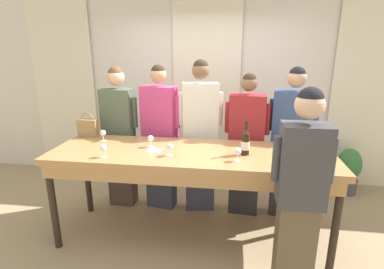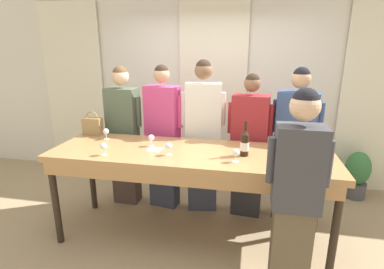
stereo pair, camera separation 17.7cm
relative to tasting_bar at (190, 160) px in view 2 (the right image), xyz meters
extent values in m
plane|color=tan|center=(0.00, 0.02, -0.91)|extent=(18.00, 18.00, 0.00)
cube|color=silver|center=(0.00, 1.73, 0.49)|extent=(12.00, 0.06, 2.80)
cube|color=#EFE5C6|center=(-2.28, 1.67, 0.43)|extent=(0.99, 0.03, 2.69)
cube|color=#EFE5C6|center=(0.00, 1.67, 0.43)|extent=(0.99, 0.03, 2.69)
cube|color=#EFE5C6|center=(2.28, 1.67, 0.43)|extent=(0.99, 0.03, 2.69)
cube|color=#B27F4C|center=(0.00, 0.02, 0.05)|extent=(2.84, 0.88, 0.06)
cube|color=#B27F4C|center=(0.00, -0.40, -0.04)|extent=(2.73, 0.03, 0.12)
cylinder|color=#2D2319|center=(-1.35, -0.34, -0.45)|extent=(0.07, 0.07, 0.93)
cylinder|color=#2D2319|center=(1.35, -0.34, -0.45)|extent=(0.07, 0.07, 0.93)
cylinder|color=#2D2319|center=(-1.35, 0.39, -0.45)|extent=(0.07, 0.07, 0.93)
cylinder|color=#2D2319|center=(1.35, 0.39, -0.45)|extent=(0.07, 0.07, 0.93)
cylinder|color=black|center=(0.54, 0.00, 0.19)|extent=(0.08, 0.08, 0.21)
cone|color=black|center=(0.54, 0.00, 0.32)|extent=(0.08, 0.08, 0.04)
cylinder|color=black|center=(0.54, 0.00, 0.38)|extent=(0.03, 0.03, 0.09)
cylinder|color=white|center=(0.54, 0.00, 0.18)|extent=(0.08, 0.08, 0.08)
cube|color=#997A4C|center=(-1.26, 0.38, 0.19)|extent=(0.22, 0.11, 0.21)
torus|color=#997A4C|center=(-1.26, 0.38, 0.30)|extent=(0.15, 0.01, 0.15)
cylinder|color=white|center=(-0.80, -0.26, 0.09)|extent=(0.06, 0.06, 0.00)
cylinder|color=white|center=(-0.80, -0.26, 0.12)|extent=(0.01, 0.01, 0.06)
sphere|color=white|center=(-0.80, -0.26, 0.18)|extent=(0.07, 0.07, 0.07)
cylinder|color=white|center=(1.10, 0.13, 0.09)|extent=(0.06, 0.06, 0.00)
cylinder|color=white|center=(1.10, 0.13, 0.12)|extent=(0.01, 0.01, 0.06)
sphere|color=white|center=(1.10, 0.13, 0.18)|extent=(0.07, 0.07, 0.07)
cylinder|color=white|center=(-0.44, 0.10, 0.09)|extent=(0.06, 0.06, 0.00)
cylinder|color=white|center=(-0.44, 0.10, 0.12)|extent=(0.01, 0.01, 0.06)
sphere|color=white|center=(-0.44, 0.10, 0.18)|extent=(0.07, 0.07, 0.07)
sphere|color=maroon|center=(-0.44, 0.10, 0.17)|extent=(0.04, 0.04, 0.04)
cylinder|color=white|center=(-0.18, -0.13, 0.09)|extent=(0.06, 0.06, 0.00)
cylinder|color=white|center=(-0.18, -0.13, 0.12)|extent=(0.01, 0.01, 0.06)
sphere|color=white|center=(-0.18, -0.13, 0.18)|extent=(0.07, 0.07, 0.07)
sphere|color=maroon|center=(-0.18, -0.13, 0.17)|extent=(0.04, 0.04, 0.04)
cylinder|color=white|center=(-1.02, 0.23, 0.09)|extent=(0.06, 0.06, 0.00)
cylinder|color=white|center=(-1.02, 0.23, 0.12)|extent=(0.01, 0.01, 0.06)
sphere|color=white|center=(-1.02, 0.23, 0.18)|extent=(0.07, 0.07, 0.07)
cylinder|color=white|center=(0.47, -0.19, 0.09)|extent=(0.06, 0.06, 0.00)
cylinder|color=white|center=(0.47, -0.19, 0.12)|extent=(0.01, 0.01, 0.06)
sphere|color=white|center=(0.47, -0.19, 0.18)|extent=(0.07, 0.07, 0.07)
cube|color=white|center=(-0.37, -0.01, 0.09)|extent=(0.15, 0.15, 0.00)
cube|color=#473833|center=(-1.00, 0.65, -0.49)|extent=(0.32, 0.22, 0.85)
cube|color=#4C5B47|center=(-1.00, 0.65, 0.28)|extent=(0.38, 0.26, 0.67)
sphere|color=#DBAD89|center=(-1.00, 0.65, 0.75)|extent=(0.21, 0.21, 0.21)
sphere|color=brown|center=(-1.00, 0.65, 0.79)|extent=(0.18, 0.18, 0.18)
cylinder|color=#4C5B47|center=(-0.79, 0.65, 0.33)|extent=(0.07, 0.07, 0.37)
cylinder|color=#4C5B47|center=(-1.21, 0.66, 0.33)|extent=(0.07, 0.07, 0.37)
cube|color=#383D51|center=(-0.47, 0.65, -0.47)|extent=(0.38, 0.25, 0.87)
cube|color=#C63D7A|center=(-0.47, 0.65, 0.31)|extent=(0.45, 0.29, 0.69)
sphere|color=tan|center=(-0.47, 0.65, 0.79)|extent=(0.19, 0.19, 0.19)
sphere|color=#332319|center=(-0.47, 0.65, 0.82)|extent=(0.17, 0.17, 0.17)
cylinder|color=#C63D7A|center=(-0.25, 0.61, 0.36)|extent=(0.08, 0.08, 0.38)
cylinder|color=#C63D7A|center=(-0.70, 0.69, 0.36)|extent=(0.08, 0.08, 0.38)
cube|color=#383D51|center=(0.02, 0.65, -0.46)|extent=(0.38, 0.23, 0.90)
cube|color=silver|center=(0.02, 0.65, 0.34)|extent=(0.45, 0.27, 0.71)
sphere|color=brown|center=(0.02, 0.65, 0.84)|extent=(0.21, 0.21, 0.21)
sphere|color=#332319|center=(0.02, 0.65, 0.88)|extent=(0.18, 0.18, 0.18)
cylinder|color=silver|center=(0.25, 0.69, 0.40)|extent=(0.08, 0.08, 0.39)
cylinder|color=silver|center=(-0.20, 0.62, 0.40)|extent=(0.08, 0.08, 0.39)
cube|color=#28282D|center=(0.58, 0.65, -0.50)|extent=(0.37, 0.25, 0.83)
cube|color=maroon|center=(0.58, 0.65, 0.25)|extent=(0.43, 0.29, 0.66)
sphere|color=brown|center=(0.58, 0.65, 0.71)|extent=(0.19, 0.19, 0.19)
sphere|color=#332319|center=(0.58, 0.65, 0.74)|extent=(0.16, 0.16, 0.16)
cylinder|color=maroon|center=(0.81, 0.63, 0.30)|extent=(0.08, 0.08, 0.36)
cylinder|color=maroon|center=(0.35, 0.67, 0.30)|extent=(0.08, 0.08, 0.36)
cube|color=#28282D|center=(1.09, 0.65, -0.48)|extent=(0.41, 0.30, 0.86)
cube|color=#334775|center=(1.09, 0.65, 0.29)|extent=(0.49, 0.35, 0.68)
sphere|color=tan|center=(1.09, 0.65, 0.77)|extent=(0.21, 0.21, 0.21)
sphere|color=black|center=(1.09, 0.65, 0.80)|extent=(0.18, 0.18, 0.18)
cylinder|color=#334775|center=(1.33, 0.60, 0.34)|extent=(0.08, 0.08, 0.37)
cylinder|color=#334775|center=(0.86, 0.71, 0.34)|extent=(0.08, 0.08, 0.37)
cube|color=brown|center=(0.95, -0.60, -0.50)|extent=(0.30, 0.21, 0.82)
cube|color=#3D3D42|center=(0.95, -0.60, 0.23)|extent=(0.36, 0.25, 0.65)
sphere|color=#DBAD89|center=(0.95, -0.60, 0.70)|extent=(0.22, 0.22, 0.22)
sphere|color=black|center=(0.95, -0.60, 0.74)|extent=(0.19, 0.19, 0.19)
cylinder|color=#3D3D42|center=(0.75, -0.60, 0.28)|extent=(0.07, 0.07, 0.36)
cylinder|color=#3D3D42|center=(1.15, -0.60, 0.28)|extent=(0.07, 0.07, 0.36)
cylinder|color=#4C4C51|center=(2.05, 1.37, -0.80)|extent=(0.28, 0.28, 0.22)
ellipsoid|color=#38753D|center=(2.05, 1.37, -0.49)|extent=(0.33, 0.33, 0.47)
camera|label=1|loc=(0.41, -2.81, 1.09)|focal=28.00mm
camera|label=2|loc=(0.58, -2.78, 1.09)|focal=28.00mm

